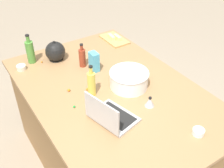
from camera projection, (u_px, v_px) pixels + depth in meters
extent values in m
plane|color=gray|center=(112.00, 163.00, 2.68)|extent=(12.00, 12.00, 0.00)
cube|color=olive|center=(112.00, 131.00, 2.43)|extent=(1.75, 1.15, 0.87)
cube|color=#9E754C|center=(112.00, 91.00, 2.16)|extent=(1.81, 1.21, 0.03)
cube|color=#B7B7BC|center=(114.00, 117.00, 1.88)|extent=(0.35, 0.29, 0.02)
cube|color=black|center=(115.00, 115.00, 1.88)|extent=(0.30, 0.21, 0.00)
cube|color=#B7B7BC|center=(101.00, 113.00, 1.75)|extent=(0.29, 0.08, 0.20)
cube|color=silver|center=(102.00, 113.00, 1.76)|extent=(0.26, 0.07, 0.18)
cylinder|color=white|center=(129.00, 80.00, 2.15)|extent=(0.30, 0.30, 0.13)
cylinder|color=black|center=(129.00, 79.00, 2.14)|extent=(0.24, 0.24, 0.11)
torus|color=white|center=(129.00, 73.00, 2.11)|extent=(0.31, 0.31, 0.02)
cylinder|color=maroon|center=(82.00, 58.00, 2.38)|extent=(0.06, 0.06, 0.16)
cylinder|color=maroon|center=(82.00, 48.00, 2.32)|extent=(0.02, 0.02, 0.04)
cylinder|color=black|center=(81.00, 45.00, 2.30)|extent=(0.03, 0.03, 0.01)
cylinder|color=#DBC64C|center=(92.00, 84.00, 2.04)|extent=(0.06, 0.06, 0.19)
cylinder|color=#DBC64C|center=(91.00, 71.00, 1.97)|extent=(0.03, 0.03, 0.05)
cylinder|color=black|center=(91.00, 67.00, 1.95)|extent=(0.03, 0.03, 0.01)
cylinder|color=#4C8C38|center=(30.00, 52.00, 2.42)|extent=(0.07, 0.07, 0.20)
cylinder|color=#4C8C38|center=(28.00, 39.00, 2.35)|extent=(0.03, 0.03, 0.06)
cylinder|color=black|center=(27.00, 35.00, 2.33)|extent=(0.03, 0.03, 0.01)
cylinder|color=black|center=(56.00, 59.00, 2.51)|extent=(0.13, 0.13, 0.01)
sphere|color=black|center=(55.00, 51.00, 2.47)|extent=(0.18, 0.18, 0.18)
cone|color=black|center=(51.00, 46.00, 2.52)|extent=(0.08, 0.03, 0.07)
sphere|color=black|center=(54.00, 42.00, 2.42)|extent=(0.02, 0.02, 0.02)
cube|color=tan|center=(114.00, 39.00, 2.82)|extent=(0.32, 0.18, 0.02)
cube|color=#F4E58C|center=(117.00, 37.00, 2.80)|extent=(0.11, 0.04, 0.04)
cube|color=#F4E58C|center=(111.00, 37.00, 2.80)|extent=(0.11, 0.05, 0.04)
cylinder|color=white|center=(198.00, 132.00, 1.76)|extent=(0.08, 0.08, 0.04)
cylinder|color=beige|center=(21.00, 68.00, 2.37)|extent=(0.08, 0.08, 0.04)
cone|color=#B2B2B7|center=(150.00, 102.00, 1.97)|extent=(0.07, 0.07, 0.07)
cylinder|color=black|center=(150.00, 98.00, 1.95)|extent=(0.02, 0.02, 0.01)
cube|color=#4CA5CC|center=(94.00, 62.00, 2.32)|extent=(0.09, 0.06, 0.17)
sphere|color=green|center=(74.00, 107.00, 1.97)|extent=(0.02, 0.02, 0.02)
sphere|color=orange|center=(87.00, 89.00, 2.14)|extent=(0.02, 0.02, 0.02)
sphere|color=red|center=(96.00, 102.00, 2.01)|extent=(0.02, 0.02, 0.02)
sphere|color=orange|center=(42.00, 62.00, 2.47)|extent=(0.02, 0.02, 0.02)
sphere|color=orange|center=(69.00, 90.00, 2.12)|extent=(0.02, 0.02, 0.02)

